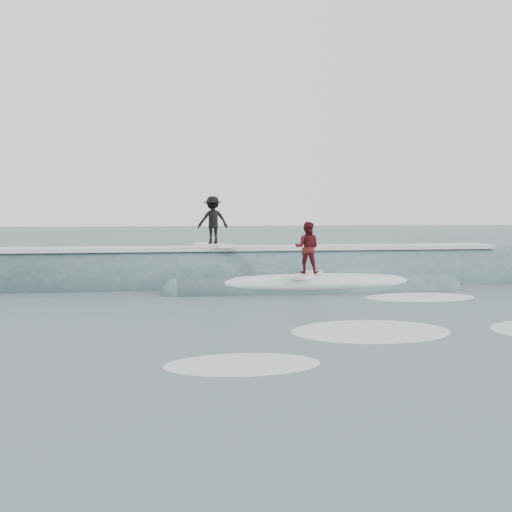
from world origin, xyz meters
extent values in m
plane|color=#384F52|center=(0.00, 0.00, 0.00)|extent=(160.00, 160.00, 0.00)
cylinder|color=#324F55|center=(0.00, 5.72, 0.00)|extent=(21.22, 2.48, 2.48)
cylinder|color=#324F55|center=(1.80, 3.52, 0.00)|extent=(9.00, 1.03, 1.03)
sphere|color=#324F55|center=(-2.70, 3.52, 0.00)|extent=(1.03, 1.03, 1.03)
sphere|color=#324F55|center=(6.30, 3.52, 0.00)|extent=(1.03, 1.03, 1.03)
cube|color=white|center=(0.00, 5.72, 1.31)|extent=(18.00, 1.30, 0.14)
ellipsoid|color=white|center=(1.80, 3.52, 0.30)|extent=(7.60, 1.30, 0.60)
cube|color=white|center=(-1.41, 5.72, 1.43)|extent=(1.37, 2.04, 0.10)
imported|color=black|center=(-1.41, 5.72, 2.32)|extent=(1.18, 0.81, 1.68)
cube|color=white|center=(1.52, 3.52, 0.57)|extent=(1.46, 2.01, 0.10)
imported|color=#470D11|center=(1.52, 3.52, 1.45)|extent=(0.99, 0.88, 1.68)
ellipsoid|color=white|center=(-1.55, -4.90, 0.00)|extent=(2.76, 1.89, 0.10)
ellipsoid|color=white|center=(4.71, 1.93, 0.00)|extent=(2.74, 1.87, 0.10)
ellipsoid|color=white|center=(1.56, -2.57, 0.00)|extent=(3.11, 2.12, 0.10)
cylinder|color=#324F55|center=(-10.02, 14.00, 0.00)|extent=(22.00, 0.70, 0.70)
cylinder|color=#324F55|center=(7.52, 18.00, 0.00)|extent=(22.00, 0.80, 0.80)
cylinder|color=#324F55|center=(-1.52, 22.00, 0.00)|extent=(22.00, 0.60, 0.60)
camera|label=1|loc=(-2.63, -14.56, 2.68)|focal=40.00mm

